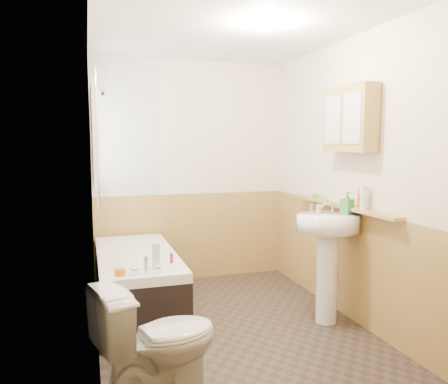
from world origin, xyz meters
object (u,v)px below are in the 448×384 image
(toilet, at_px, (159,342))
(pine_shelf, at_px, (341,206))
(bathtub, at_px, (137,281))
(medicine_cabinet, at_px, (350,119))
(sink, at_px, (328,246))

(toilet, height_order, pine_shelf, pine_shelf)
(bathtub, xyz_separation_m, medicine_cabinet, (1.74, -0.76, 1.49))
(bathtub, relative_size, toilet, 2.11)
(pine_shelf, bearing_deg, sink, -148.54)
(bathtub, xyz_separation_m, sink, (1.57, -0.74, 0.39))
(pine_shelf, bearing_deg, bathtub, 160.65)
(toilet, height_order, medicine_cabinet, medicine_cabinet)
(bathtub, relative_size, medicine_cabinet, 2.60)
(bathtub, relative_size, pine_shelf, 1.02)
(sink, height_order, medicine_cabinet, medicine_cabinet)
(bathtub, xyz_separation_m, toilet, (-0.03, -1.50, 0.08))
(pine_shelf, bearing_deg, toilet, -154.06)
(sink, relative_size, pine_shelf, 0.69)
(toilet, distance_m, pine_shelf, 2.10)
(sink, xyz_separation_m, medicine_cabinet, (0.17, -0.01, 1.09))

